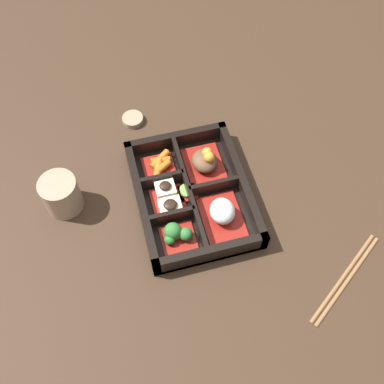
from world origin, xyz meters
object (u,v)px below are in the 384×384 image
Objects in this scene: bowl_rice at (222,213)px; tea_cup at (61,194)px; chopsticks at (346,278)px; sauce_dish at (133,119)px.

bowl_rice is 1.35× the size of tea_cup.
chopsticks is at bearing 58.78° from tea_cup.
bowl_rice is at bearing -133.20° from chopsticks.
bowl_rice is 0.55× the size of chopsticks.
bowl_rice is at bearing 22.16° from sauce_dish.
tea_cup is 0.41× the size of chopsticks.
chopsticks is (0.16, 0.17, -0.03)m from bowl_rice.
chopsticks is at bearing 33.09° from sauce_dish.
chopsticks is 0.52m from sauce_dish.
sauce_dish reaches higher than chopsticks.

